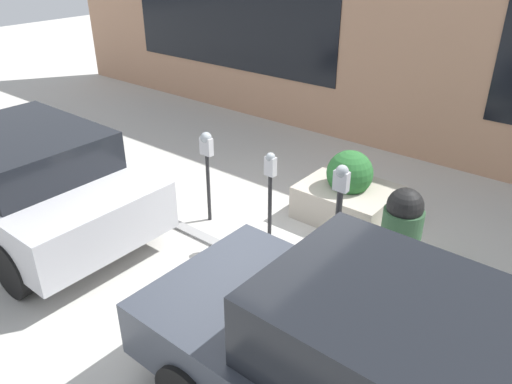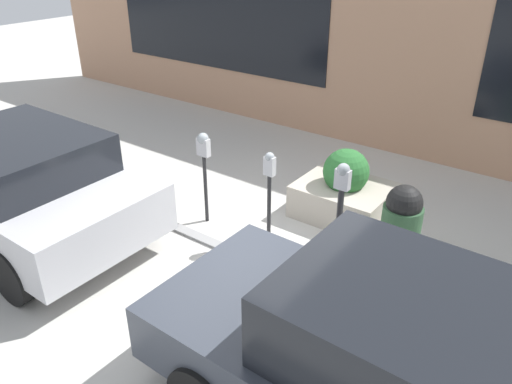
{
  "view_description": "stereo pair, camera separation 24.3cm",
  "coord_description": "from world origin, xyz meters",
  "px_view_note": "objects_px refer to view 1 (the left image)",
  "views": [
    {
      "loc": [
        -3.45,
        4.18,
        3.8
      ],
      "look_at": [
        0.0,
        -0.11,
        0.91
      ],
      "focal_mm": 35.0,
      "sensor_mm": 36.0,
      "label": 1
    },
    {
      "loc": [
        -3.25,
        4.32,
        3.8
      ],
      "look_at": [
        0.0,
        -0.11,
        0.91
      ],
      "focal_mm": 35.0,
      "sensor_mm": 36.0,
      "label": 2
    }
  ],
  "objects_px": {
    "parking_meter_second": "(270,181)",
    "trash_bin": "(401,229)",
    "parked_car_front": "(394,379)",
    "parking_meter_nearest": "(339,205)",
    "planter_box": "(348,194)",
    "parking_meter_middle": "(207,154)",
    "parked_car_middle": "(24,178)"
  },
  "relations": [
    {
      "from": "parked_car_middle",
      "to": "trash_bin",
      "type": "height_order",
      "value": "parked_car_middle"
    },
    {
      "from": "parking_meter_middle",
      "to": "planter_box",
      "type": "bearing_deg",
      "value": -138.84
    },
    {
      "from": "parking_meter_middle",
      "to": "parked_car_middle",
      "type": "distance_m",
      "value": 2.52
    },
    {
      "from": "parking_meter_nearest",
      "to": "parking_meter_middle",
      "type": "xyz_separation_m",
      "value": [
        2.14,
        -0.04,
        0.04
      ]
    },
    {
      "from": "parked_car_front",
      "to": "trash_bin",
      "type": "relative_size",
      "value": 3.93
    },
    {
      "from": "parked_car_front",
      "to": "parked_car_middle",
      "type": "distance_m",
      "value": 5.46
    },
    {
      "from": "parked_car_front",
      "to": "parking_meter_nearest",
      "type": "bearing_deg",
      "value": -48.2
    },
    {
      "from": "parked_car_front",
      "to": "parked_car_middle",
      "type": "xyz_separation_m",
      "value": [
        5.46,
        -0.04,
        0.0
      ]
    },
    {
      "from": "planter_box",
      "to": "parked_car_middle",
      "type": "bearing_deg",
      "value": 42.81
    },
    {
      "from": "parking_meter_second",
      "to": "parked_car_front",
      "type": "xyz_separation_m",
      "value": [
        -2.58,
        1.83,
        -0.16
      ]
    },
    {
      "from": "planter_box",
      "to": "trash_bin",
      "type": "xyz_separation_m",
      "value": [
        -1.13,
        0.7,
        0.17
      ]
    },
    {
      "from": "trash_bin",
      "to": "parking_meter_middle",
      "type": "bearing_deg",
      "value": 13.46
    },
    {
      "from": "parked_car_front",
      "to": "trash_bin",
      "type": "height_order",
      "value": "parked_car_front"
    },
    {
      "from": "parking_meter_nearest",
      "to": "parking_meter_second",
      "type": "relative_size",
      "value": 1.12
    },
    {
      "from": "parking_meter_second",
      "to": "parked_car_front",
      "type": "relative_size",
      "value": 0.31
    },
    {
      "from": "parking_meter_second",
      "to": "planter_box",
      "type": "xyz_separation_m",
      "value": [
        -0.45,
        -1.29,
        -0.56
      ]
    },
    {
      "from": "planter_box",
      "to": "parked_car_front",
      "type": "height_order",
      "value": "parked_car_front"
    },
    {
      "from": "parking_meter_nearest",
      "to": "parked_car_middle",
      "type": "height_order",
      "value": "parking_meter_nearest"
    },
    {
      "from": "parked_car_middle",
      "to": "planter_box",
      "type": "bearing_deg",
      "value": -136.89
    },
    {
      "from": "parked_car_middle",
      "to": "parked_car_front",
      "type": "bearing_deg",
      "value": 179.89
    },
    {
      "from": "parking_meter_nearest",
      "to": "trash_bin",
      "type": "distance_m",
      "value": 0.97
    },
    {
      "from": "parking_meter_second",
      "to": "parked_car_middle",
      "type": "height_order",
      "value": "parked_car_middle"
    },
    {
      "from": "parking_meter_middle",
      "to": "planter_box",
      "type": "relative_size",
      "value": 1.05
    },
    {
      "from": "parked_car_front",
      "to": "trash_bin",
      "type": "xyz_separation_m",
      "value": [
        1.0,
        -2.42,
        -0.24
      ]
    },
    {
      "from": "planter_box",
      "to": "parked_car_middle",
      "type": "distance_m",
      "value": 4.55
    },
    {
      "from": "parking_meter_second",
      "to": "parked_car_front",
      "type": "bearing_deg",
      "value": 144.71
    },
    {
      "from": "parking_meter_second",
      "to": "trash_bin",
      "type": "height_order",
      "value": "parking_meter_second"
    },
    {
      "from": "parking_meter_nearest",
      "to": "parking_meter_second",
      "type": "xyz_separation_m",
      "value": [
        1.06,
        -0.09,
        -0.06
      ]
    },
    {
      "from": "planter_box",
      "to": "trash_bin",
      "type": "height_order",
      "value": "trash_bin"
    },
    {
      "from": "parking_meter_nearest",
      "to": "planter_box",
      "type": "relative_size",
      "value": 1.15
    },
    {
      "from": "parking_meter_second",
      "to": "trash_bin",
      "type": "relative_size",
      "value": 1.22
    },
    {
      "from": "parking_meter_second",
      "to": "planter_box",
      "type": "bearing_deg",
      "value": -109.27
    }
  ]
}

